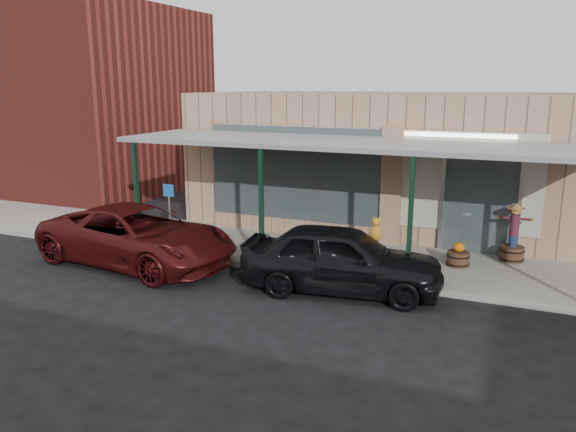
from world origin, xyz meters
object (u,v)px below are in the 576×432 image
at_px(barrel_scarecrow, 513,242).
at_px(car_maroon, 137,236).
at_px(handicap_sign, 169,205).
at_px(barrel_pumpkin, 458,257).
at_px(parked_sedan, 341,259).

xyz_separation_m(barrel_scarecrow, car_maroon, (-8.75, -3.49, 0.09)).
bearing_deg(handicap_sign, barrel_pumpkin, 7.14).
xyz_separation_m(barrel_scarecrow, parked_sedan, (-3.41, -3.31, 0.10)).
relative_size(barrel_scarecrow, handicap_sign, 0.90).
relative_size(barrel_scarecrow, barrel_pumpkin, 2.34).
distance_m(barrel_scarecrow, barrel_pumpkin, 1.54).
bearing_deg(car_maroon, parked_sedan, -81.41).
xyz_separation_m(barrel_pumpkin, parked_sedan, (-2.21, -2.38, 0.38)).
height_order(barrel_pumpkin, handicap_sign, handicap_sign).
height_order(barrel_scarecrow, parked_sedan, barrel_scarecrow).
height_order(barrel_scarecrow, barrel_pumpkin, barrel_scarecrow).
relative_size(handicap_sign, car_maroon, 0.31).
bearing_deg(handicap_sign, parked_sedan, -14.55).
bearing_deg(car_maroon, barrel_pumpkin, -64.63).
relative_size(barrel_pumpkin, parked_sedan, 0.14).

